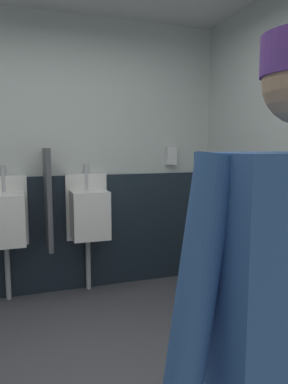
{
  "coord_description": "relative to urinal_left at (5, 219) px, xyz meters",
  "views": [
    {
      "loc": [
        -0.27,
        -1.75,
        1.42
      ],
      "look_at": [
        0.19,
        -0.45,
        1.25
      ],
      "focal_mm": 34.59,
      "sensor_mm": 36.0,
      "label": 1
    }
  ],
  "objects": [
    {
      "name": "wainscot_band_back",
      "position": [
        0.37,
        0.14,
        -0.21
      ],
      "size": [
        3.46,
        0.03,
        1.13
      ],
      "primitive_type": "cube",
      "color": "#19232D",
      "rests_on": "ground_plane"
    },
    {
      "name": "urinal_left",
      "position": [
        0.0,
        0.0,
        0.0
      ],
      "size": [
        0.4,
        0.34,
        1.24
      ],
      "color": "white",
      "rests_on": "ground_plane"
    },
    {
      "name": "soap_dispenser",
      "position": [
        1.64,
        0.12,
        0.54
      ],
      "size": [
        0.1,
        0.07,
        0.18
      ],
      "primitive_type": "cube",
      "color": "silver"
    },
    {
      "name": "wall_back",
      "position": [
        0.37,
        0.22,
        0.54
      ],
      "size": [
        4.06,
        0.12,
        2.63
      ],
      "primitive_type": "cube",
      "color": "silver",
      "rests_on": "ground_plane"
    },
    {
      "name": "trash_bin",
      "position": [
        1.76,
        -0.96,
        -0.45
      ],
      "size": [
        0.38,
        0.38,
        0.65
      ],
      "primitive_type": "cylinder",
      "color": "#38383D",
      "rests_on": "ground_plane"
    },
    {
      "name": "privacy_divider_panel",
      "position": [
        0.38,
        -0.07,
        0.17
      ],
      "size": [
        0.04,
        0.4,
        0.9
      ],
      "primitive_type": "cube",
      "color": "#4C4C51"
    },
    {
      "name": "urinal_middle",
      "position": [
        0.75,
        0.0,
        0.0
      ],
      "size": [
        0.4,
        0.34,
        1.24
      ],
      "color": "white",
      "rests_on": "ground_plane"
    }
  ]
}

